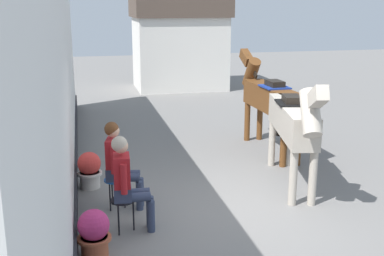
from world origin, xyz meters
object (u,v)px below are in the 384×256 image
at_px(seated_visitor_far, 118,161).
at_px(flower_planter_inner_near, 94,233).
at_px(seated_visitor_near, 127,179).
at_px(saddled_horse_far, 270,98).
at_px(saddled_horse_near, 294,122).
at_px(flower_planter_farthest, 89,169).

bearing_deg(seated_visitor_far, flower_planter_inner_near, -106.68).
height_order(seated_visitor_far, flower_planter_inner_near, seated_visitor_far).
distance_m(seated_visitor_near, seated_visitor_far, 0.82).
height_order(saddled_horse_far, flower_planter_inner_near, saddled_horse_far).
xyz_separation_m(saddled_horse_near, flower_planter_farthest, (-3.44, 0.69, -0.82)).
bearing_deg(saddled_horse_far, saddled_horse_near, -100.57).
relative_size(saddled_horse_far, flower_planter_farthest, 4.69).
distance_m(seated_visitor_near, saddled_horse_near, 3.19).
xyz_separation_m(saddled_horse_near, flower_planter_inner_near, (-3.45, -1.77, -0.82)).
relative_size(seated_visitor_far, saddled_horse_near, 0.47).
bearing_deg(flower_planter_inner_near, seated_visitor_far, 73.32).
height_order(seated_visitor_far, saddled_horse_far, saddled_horse_far).
bearing_deg(seated_visitor_far, saddled_horse_far, 35.06).
xyz_separation_m(seated_visitor_far, saddled_horse_near, (3.01, 0.30, 0.38)).
relative_size(saddled_horse_near, flower_planter_farthest, 4.62).
distance_m(seated_visitor_far, saddled_horse_far, 4.16).
xyz_separation_m(saddled_horse_far, flower_planter_farthest, (-3.83, -1.39, -0.82)).
height_order(seated_visitor_near, saddled_horse_near, saddled_horse_near).
distance_m(saddled_horse_far, flower_planter_inner_near, 5.49).
height_order(saddled_horse_far, flower_planter_farthest, saddled_horse_far).
bearing_deg(flower_planter_inner_near, seated_visitor_near, 52.88).
relative_size(saddled_horse_near, flower_planter_inner_near, 4.62).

